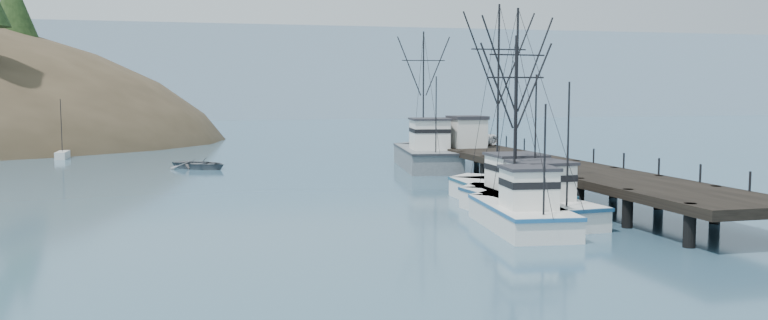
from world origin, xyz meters
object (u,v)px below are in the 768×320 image
pickup_truck (472,137)px  motorboat (200,169)px  trawler_near (525,203)px  work_vessel (426,154)px  pier_shed (467,131)px  trawler_mid (519,212)px  pier (544,166)px  trawler_far (504,191)px

pickup_truck → motorboat: (-24.37, 4.46, -2.76)m
trawler_near → pickup_truck: bearing=75.4°
work_vessel → pier_shed: bearing=-40.1°
work_vessel → pier_shed: 4.56m
pickup_truck → work_vessel: bearing=64.4°
trawler_near → trawler_mid: 3.16m
work_vessel → pickup_truck: (4.30, -0.46, 1.53)m
pier → work_vessel: bearing=102.7°
work_vessel → motorboat: work_vessel is taller
pier → trawler_far: 8.37m
trawler_far → pier: bearing=47.4°
motorboat → pier_shed: bearing=-63.5°
pickup_truck → pier: bearing=158.4°
pier → trawler_far: trawler_far is taller
trawler_far → pier_shed: trawler_far is taller
motorboat → pier: bearing=-88.4°
pier_shed → trawler_mid: bearing=-104.9°
pickup_truck → motorboat: size_ratio=0.99×
trawler_near → work_vessel: work_vessel is taller
trawler_near → trawler_mid: size_ratio=1.17×
pier → trawler_near: trawler_near is taller
pickup_truck → trawler_far: bearing=144.8°
trawler_mid → trawler_far: size_ratio=0.80×
pier → work_vessel: size_ratio=2.86×
trawler_mid → trawler_far: bearing=72.6°
trawler_mid → motorboat: trawler_mid is taller
work_vessel → pier_shed: (3.06, -2.58, 2.19)m
trawler_near → pickup_truck: size_ratio=2.19×
pier → trawler_mid: trawler_mid is taller
pier_shed → work_vessel: bearing=139.9°
pier → pickup_truck: (0.58, 16.06, 1.07)m
trawler_near → work_vessel: size_ratio=0.78×
work_vessel → trawler_far: bearing=-94.8°
pier_shed → pickup_truck: size_ratio=0.59×
trawler_near → trawler_far: bearing=80.6°
pier → work_vessel: (-3.72, 16.52, -0.46)m
trawler_mid → work_vessel: (4.26, 30.15, 0.41)m
trawler_mid → trawler_far: (2.35, 7.50, 0.00)m
work_vessel → pickup_truck: size_ratio=2.82×
trawler_near → pickup_truck: trawler_near is taller
trawler_mid → pier_shed: 28.65m
trawler_near → work_vessel: bearing=84.4°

